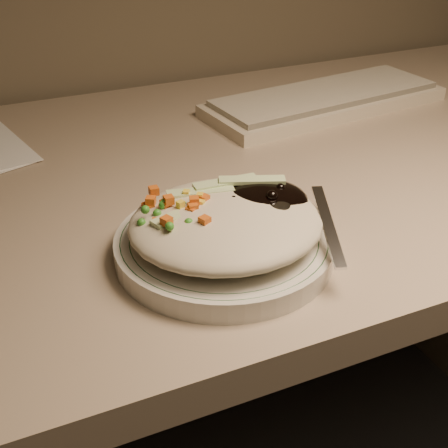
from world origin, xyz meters
name	(u,v)px	position (x,y,z in m)	size (l,w,h in m)	color
desk	(216,289)	(0.00, 1.38, 0.54)	(1.40, 0.70, 0.74)	gray
plate	(224,246)	(-0.08, 1.18, 0.75)	(0.22, 0.22, 0.02)	silver
plate_rim	(224,238)	(-0.08, 1.18, 0.76)	(0.21, 0.21, 0.00)	#144723
meal	(228,218)	(-0.07, 1.18, 0.78)	(0.21, 0.19, 0.05)	#B2A991
keyboard	(325,100)	(0.24, 1.51, 0.75)	(0.41, 0.18, 0.03)	beige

